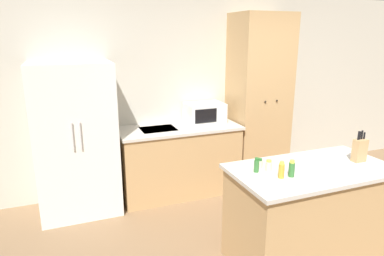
{
  "coord_description": "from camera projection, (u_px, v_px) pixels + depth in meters",
  "views": [
    {
      "loc": [
        -2.25,
        -2.07,
        2.07
      ],
      "look_at": [
        -0.9,
        1.4,
        1.05
      ],
      "focal_mm": 32.0,
      "sensor_mm": 36.0,
      "label": 1
    }
  ],
  "objects": [
    {
      "name": "spice_bottle_amber_oil",
      "position": [
        281.0,
        170.0,
        2.81
      ],
      "size": [
        0.05,
        0.05,
        0.15
      ],
      "color": "gold",
      "rests_on": "kitchen_island"
    },
    {
      "name": "back_counter",
      "position": [
        179.0,
        160.0,
        4.55
      ],
      "size": [
        1.58,
        0.69,
        0.92
      ],
      "color": "tan",
      "rests_on": "ground_plane"
    },
    {
      "name": "spice_bottle_tall_dark",
      "position": [
        260.0,
        164.0,
        3.01
      ],
      "size": [
        0.05,
        0.05,
        0.09
      ],
      "color": "beige",
      "rests_on": "kitchen_island"
    },
    {
      "name": "microwave",
      "position": [
        204.0,
        113.0,
        4.64
      ],
      "size": [
        0.5,
        0.38,
        0.26
      ],
      "color": "white",
      "rests_on": "back_counter"
    },
    {
      "name": "knife_block",
      "position": [
        360.0,
        150.0,
        3.16
      ],
      "size": [
        0.12,
        0.07,
        0.3
      ],
      "color": "tan",
      "rests_on": "kitchen_island"
    },
    {
      "name": "spice_bottle_short_red",
      "position": [
        269.0,
        166.0,
        2.96
      ],
      "size": [
        0.06,
        0.06,
        0.1
      ],
      "color": "beige",
      "rests_on": "kitchen_island"
    },
    {
      "name": "kitchen_island",
      "position": [
        308.0,
        214.0,
        3.16
      ],
      "size": [
        1.47,
        0.79,
        0.93
      ],
      "color": "tan",
      "rests_on": "ground_plane"
    },
    {
      "name": "wall_back",
      "position": [
        226.0,
        90.0,
        4.94
      ],
      "size": [
        7.2,
        0.06,
        2.6
      ],
      "color": "beige",
      "rests_on": "ground_plane"
    },
    {
      "name": "pantry_cabinet",
      "position": [
        258.0,
        101.0,
        4.79
      ],
      "size": [
        0.75,
        0.63,
        2.35
      ],
      "color": "tan",
      "rests_on": "ground_plane"
    },
    {
      "name": "spice_bottle_pale_salt",
      "position": [
        256.0,
        165.0,
        2.93
      ],
      "size": [
        0.04,
        0.04,
        0.13
      ],
      "color": "#337033",
      "rests_on": "kitchen_island"
    },
    {
      "name": "spice_bottle_green_herb",
      "position": [
        292.0,
        169.0,
        2.84
      ],
      "size": [
        0.05,
        0.05,
        0.15
      ],
      "color": "#337033",
      "rests_on": "kitchen_island"
    },
    {
      "name": "refrigerator",
      "position": [
        76.0,
        140.0,
        3.97
      ],
      "size": [
        0.9,
        0.72,
        1.78
      ],
      "color": "white",
      "rests_on": "ground_plane"
    }
  ]
}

